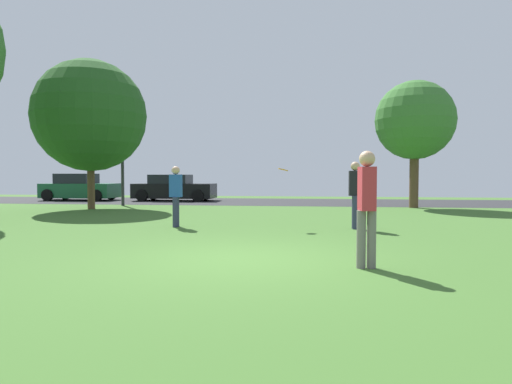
{
  "coord_description": "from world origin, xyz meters",
  "views": [
    {
      "loc": [
        1.27,
        -7.43,
        1.45
      ],
      "look_at": [
        0.0,
        2.44,
        1.05
      ],
      "focal_mm": 31.13,
      "sensor_mm": 36.0,
      "label": 1
    }
  ],
  "objects_px": {
    "person_catcher": "(176,193)",
    "frisbee_disc": "(283,170)",
    "oak_tree_left": "(90,116)",
    "parked_car_green": "(79,188)",
    "street_lamp_post": "(122,157)",
    "parked_car_black": "(174,189)",
    "person_bystander": "(367,203)",
    "person_thrower": "(355,191)",
    "oak_tree_right": "(415,121)"
  },
  "relations": [
    {
      "from": "parked_car_black",
      "to": "street_lamp_post",
      "type": "bearing_deg",
      "value": -105.31
    },
    {
      "from": "oak_tree_left",
      "to": "oak_tree_right",
      "type": "relative_size",
      "value": 1.13
    },
    {
      "from": "oak_tree_right",
      "to": "person_bystander",
      "type": "bearing_deg",
      "value": -105.16
    },
    {
      "from": "parked_car_black",
      "to": "street_lamp_post",
      "type": "relative_size",
      "value": 0.98
    },
    {
      "from": "person_catcher",
      "to": "street_lamp_post",
      "type": "height_order",
      "value": "street_lamp_post"
    },
    {
      "from": "oak_tree_left",
      "to": "parked_car_black",
      "type": "relative_size",
      "value": 1.41
    },
    {
      "from": "person_catcher",
      "to": "parked_car_green",
      "type": "distance_m",
      "value": 14.94
    },
    {
      "from": "oak_tree_right",
      "to": "street_lamp_post",
      "type": "bearing_deg",
      "value": -178.15
    },
    {
      "from": "person_thrower",
      "to": "person_catcher",
      "type": "distance_m",
      "value": 4.87
    },
    {
      "from": "parked_car_black",
      "to": "person_bystander",
      "type": "bearing_deg",
      "value": -63.22
    },
    {
      "from": "frisbee_disc",
      "to": "parked_car_green",
      "type": "distance_m",
      "value": 16.9
    },
    {
      "from": "person_catcher",
      "to": "parked_car_black",
      "type": "bearing_deg",
      "value": 106.18
    },
    {
      "from": "person_catcher",
      "to": "person_bystander",
      "type": "height_order",
      "value": "person_bystander"
    },
    {
      "from": "oak_tree_right",
      "to": "person_bystander",
      "type": "relative_size",
      "value": 3.04
    },
    {
      "from": "oak_tree_left",
      "to": "parked_car_green",
      "type": "relative_size",
      "value": 1.54
    },
    {
      "from": "frisbee_disc",
      "to": "street_lamp_post",
      "type": "relative_size",
      "value": 0.06
    },
    {
      "from": "parked_car_green",
      "to": "parked_car_black",
      "type": "xyz_separation_m",
      "value": [
        5.43,
        0.23,
        -0.02
      ]
    },
    {
      "from": "oak_tree_left",
      "to": "street_lamp_post",
      "type": "height_order",
      "value": "oak_tree_left"
    },
    {
      "from": "oak_tree_left",
      "to": "street_lamp_post",
      "type": "relative_size",
      "value": 1.39
    },
    {
      "from": "person_catcher",
      "to": "frisbee_disc",
      "type": "xyz_separation_m",
      "value": [
        2.96,
        0.1,
        0.65
      ]
    },
    {
      "from": "person_bystander",
      "to": "street_lamp_post",
      "type": "xyz_separation_m",
      "value": [
        -9.6,
        12.66,
        1.24
      ]
    },
    {
      "from": "person_catcher",
      "to": "parked_car_black",
      "type": "relative_size",
      "value": 0.38
    },
    {
      "from": "oak_tree_right",
      "to": "frisbee_disc",
      "type": "distance_m",
      "value": 9.87
    },
    {
      "from": "parked_car_green",
      "to": "street_lamp_post",
      "type": "relative_size",
      "value": 0.9
    },
    {
      "from": "person_thrower",
      "to": "street_lamp_post",
      "type": "height_order",
      "value": "street_lamp_post"
    },
    {
      "from": "oak_tree_left",
      "to": "street_lamp_post",
      "type": "xyz_separation_m",
      "value": [
        0.51,
        2.0,
        -1.66
      ]
    },
    {
      "from": "parked_car_green",
      "to": "frisbee_disc",
      "type": "bearing_deg",
      "value": -43.32
    },
    {
      "from": "person_thrower",
      "to": "person_catcher",
      "type": "xyz_separation_m",
      "value": [
        -4.86,
        -0.16,
        -0.07
      ]
    },
    {
      "from": "person_catcher",
      "to": "street_lamp_post",
      "type": "distance_m",
      "value": 9.37
    },
    {
      "from": "frisbee_disc",
      "to": "parked_car_black",
      "type": "bearing_deg",
      "value": 120.11
    },
    {
      "from": "person_bystander",
      "to": "parked_car_black",
      "type": "distance_m",
      "value": 18.8
    },
    {
      "from": "parked_car_green",
      "to": "street_lamp_post",
      "type": "distance_m",
      "value": 6.0
    },
    {
      "from": "person_thrower",
      "to": "frisbee_disc",
      "type": "distance_m",
      "value": 2.0
    },
    {
      "from": "person_catcher",
      "to": "frisbee_disc",
      "type": "bearing_deg",
      "value": -0.0
    },
    {
      "from": "person_catcher",
      "to": "frisbee_disc",
      "type": "distance_m",
      "value": 3.03
    },
    {
      "from": "oak_tree_left",
      "to": "frisbee_disc",
      "type": "distance_m",
      "value": 10.48
    },
    {
      "from": "parked_car_green",
      "to": "person_thrower",
      "type": "bearing_deg",
      "value": -39.06
    },
    {
      "from": "oak_tree_left",
      "to": "person_bystander",
      "type": "height_order",
      "value": "oak_tree_left"
    },
    {
      "from": "person_thrower",
      "to": "parked_car_black",
      "type": "distance_m",
      "value": 14.66
    },
    {
      "from": "person_bystander",
      "to": "street_lamp_post",
      "type": "height_order",
      "value": "street_lamp_post"
    },
    {
      "from": "frisbee_disc",
      "to": "parked_car_green",
      "type": "height_order",
      "value": "frisbee_disc"
    },
    {
      "from": "person_catcher",
      "to": "street_lamp_post",
      "type": "bearing_deg",
      "value": 120.86
    },
    {
      "from": "person_bystander",
      "to": "parked_car_black",
      "type": "bearing_deg",
      "value": 19.54
    },
    {
      "from": "oak_tree_right",
      "to": "parked_car_green",
      "type": "relative_size",
      "value": 1.36
    },
    {
      "from": "person_bystander",
      "to": "parked_car_green",
      "type": "bearing_deg",
      "value": 32.79
    },
    {
      "from": "person_thrower",
      "to": "person_bystander",
      "type": "height_order",
      "value": "person_bystander"
    },
    {
      "from": "oak_tree_right",
      "to": "person_catcher",
      "type": "distance_m",
      "value": 11.9
    },
    {
      "from": "person_bystander",
      "to": "frisbee_disc",
      "type": "height_order",
      "value": "person_bystander"
    },
    {
      "from": "oak_tree_left",
      "to": "person_thrower",
      "type": "relative_size",
      "value": 3.49
    },
    {
      "from": "oak_tree_left",
      "to": "parked_car_black",
      "type": "distance_m",
      "value": 7.11
    }
  ]
}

